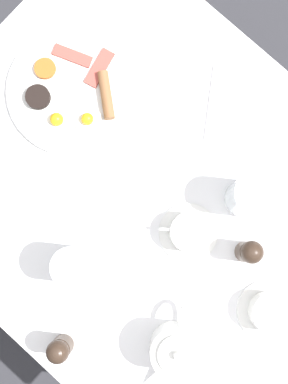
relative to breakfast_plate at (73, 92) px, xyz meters
The scene contains 12 objects.
ground_plane 0.80m from the breakfast_plate, 102.94° to the right, with size 8.00×8.00×0.00m, color #333338.
table 0.29m from the breakfast_plate, 102.94° to the right, with size 0.86×1.02×0.74m.
breakfast_plate is the anchor object (origin of this frame).
teapot_near 0.61m from the breakfast_plate, 116.05° to the right, with size 0.18×0.11×0.12m.
teacup_with_saucer_left 0.65m from the breakfast_plate, 96.63° to the right, with size 0.13×0.13×0.06m.
teacup_with_saucer_right 0.41m from the breakfast_plate, 98.70° to the right, with size 0.13×0.13×0.06m.
water_glass_tall 0.39m from the breakfast_plate, 135.85° to the right, with size 0.08×0.08×0.13m.
water_glass_short 0.46m from the breakfast_plate, 80.38° to the right, with size 0.08×0.08×0.13m.
pepper_grinder 0.53m from the breakfast_plate, 91.20° to the right, with size 0.05×0.05×0.11m.
salt_grinder 0.56m from the breakfast_plate, 139.47° to the right, with size 0.05×0.05×0.11m.
fork_by_plate 0.32m from the breakfast_plate, 52.01° to the right, with size 0.15×0.11×0.00m.
fork_spare 0.30m from the breakfast_plate, 159.27° to the right, with size 0.16×0.10×0.00m.
Camera 1 is at (-0.09, -0.08, 1.93)m, focal length 50.00 mm.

